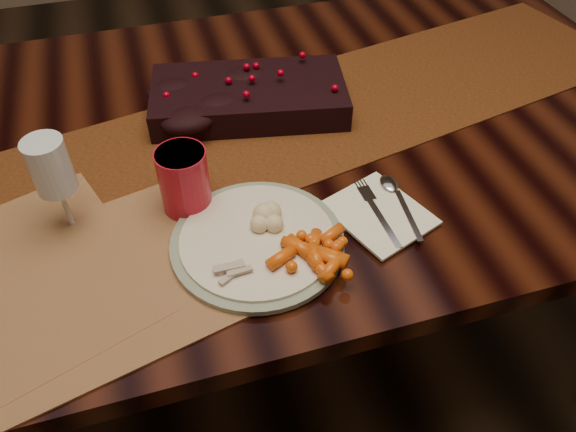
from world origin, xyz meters
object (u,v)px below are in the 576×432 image
object	(u,v)px
red_cup	(184,180)
dinner_plate	(257,241)
mashed_potatoes	(265,215)
turkey_shreds	(228,268)
placemat_main	(101,283)
napkin	(379,213)
dining_table	(255,256)
wine_glass	(58,187)
baby_carrots	(310,253)
centerpiece	(249,93)

from	to	relation	value
red_cup	dinner_plate	bearing A→B (deg)	-52.90
mashed_potatoes	turkey_shreds	distance (m)	0.11
placemat_main	napkin	distance (m)	0.45
dining_table	wine_glass	xyz separation A→B (m)	(-0.33, -0.17, 0.46)
napkin	wine_glass	distance (m)	0.51
mashed_potatoes	wine_glass	world-z (taller)	wine_glass
baby_carrots	turkey_shreds	bearing A→B (deg)	175.68
placemat_main	turkey_shreds	xyz separation A→B (m)	(0.18, -0.04, 0.02)
mashed_potatoes	baby_carrots	bearing A→B (deg)	-62.03
mashed_potatoes	wine_glass	xyz separation A→B (m)	(-0.30, 0.10, 0.05)
dinner_plate	centerpiece	bearing A→B (deg)	78.07
dinner_plate	turkey_shreds	bearing A→B (deg)	-137.88
mashed_potatoes	red_cup	distance (m)	0.14
napkin	centerpiece	bearing A→B (deg)	89.66
centerpiece	mashed_potatoes	size ratio (longest dim) A/B	5.35
dining_table	napkin	xyz separation A→B (m)	(0.15, -0.29, 0.38)
dining_table	baby_carrots	world-z (taller)	baby_carrots
dining_table	wine_glass	bearing A→B (deg)	-153.03
placemat_main	wine_glass	world-z (taller)	wine_glass
centerpiece	placemat_main	bearing A→B (deg)	-130.46
red_cup	baby_carrots	bearing A→B (deg)	-49.10
centerpiece	placemat_main	size ratio (longest dim) A/B	0.86
wine_glass	baby_carrots	bearing A→B (deg)	-28.97
placemat_main	napkin	size ratio (longest dim) A/B	2.84
red_cup	wine_glass	size ratio (longest dim) A/B	0.66
turkey_shreds	napkin	distance (m)	0.27
centerpiece	dinner_plate	xyz separation A→B (m)	(-0.08, -0.36, -0.03)
baby_carrots	mashed_potatoes	bearing A→B (deg)	117.97
placemat_main	dinner_plate	size ratio (longest dim) A/B	1.63
mashed_potatoes	dining_table	bearing A→B (deg)	82.32
turkey_shreds	wine_glass	size ratio (longest dim) A/B	0.37
dinner_plate	red_cup	bearing A→B (deg)	127.10
centerpiece	dinner_plate	distance (m)	0.37
baby_carrots	turkey_shreds	distance (m)	0.12
mashed_potatoes	placemat_main	bearing A→B (deg)	-172.63
placemat_main	dining_table	bearing A→B (deg)	32.44
dinner_plate	mashed_potatoes	xyz separation A→B (m)	(0.02, 0.03, 0.03)
dining_table	wine_glass	distance (m)	0.59
dinner_plate	turkey_shreds	xyz separation A→B (m)	(-0.06, -0.05, 0.01)
red_cup	mashed_potatoes	bearing A→B (deg)	-40.11
dinner_plate	baby_carrots	size ratio (longest dim) A/B	2.39
red_cup	wine_glass	xyz separation A→B (m)	(-0.19, 0.01, 0.03)
wine_glass	placemat_main	bearing A→B (deg)	-74.70
mashed_potatoes	turkey_shreds	xyz separation A→B (m)	(-0.08, -0.08, -0.01)
centerpiece	red_cup	distance (m)	0.30
mashed_potatoes	turkey_shreds	size ratio (longest dim) A/B	1.13
napkin	dinner_plate	bearing A→B (deg)	161.31
baby_carrots	wine_glass	bearing A→B (deg)	151.03
dining_table	baby_carrots	xyz separation A→B (m)	(0.01, -0.36, 0.40)
centerpiece	napkin	xyz separation A→B (m)	(0.13, -0.36, -0.03)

